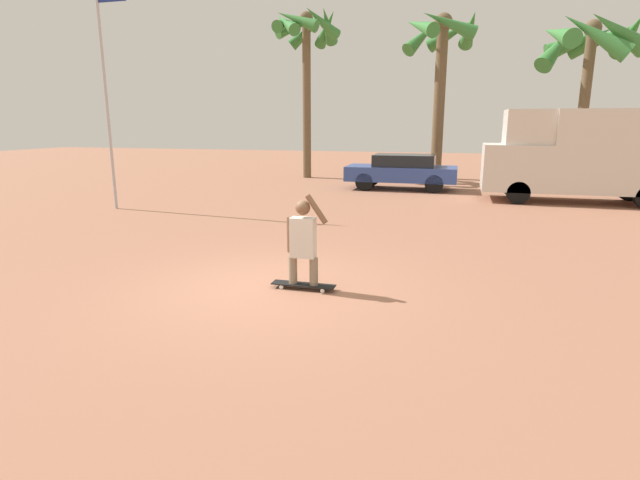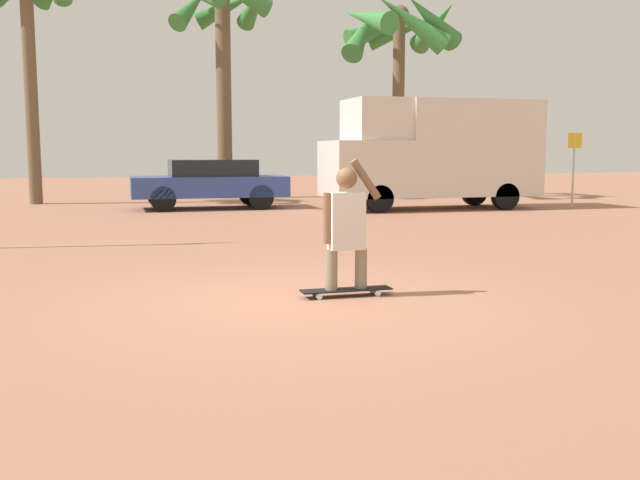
{
  "view_description": "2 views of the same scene",
  "coord_description": "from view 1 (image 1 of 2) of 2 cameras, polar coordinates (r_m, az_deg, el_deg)",
  "views": [
    {
      "loc": [
        3.0,
        -7.36,
        2.67
      ],
      "look_at": [
        0.69,
        1.0,
        0.63
      ],
      "focal_mm": 28.0,
      "sensor_mm": 36.0,
      "label": 1
    },
    {
      "loc": [
        -1.86,
        -7.56,
        1.66
      ],
      "look_at": [
        0.42,
        0.38,
        0.63
      ],
      "focal_mm": 40.0,
      "sensor_mm": 36.0,
      "label": 2
    }
  ],
  "objects": [
    {
      "name": "ground_plane",
      "position": [
        8.38,
        -6.4,
        -5.43
      ],
      "size": [
        80.0,
        80.0,
        0.0
      ],
      "primitive_type": "plane",
      "color": "#A36B51"
    },
    {
      "name": "person_skateboarder",
      "position": [
        8.03,
        -1.96,
        0.21
      ],
      "size": [
        0.69,
        0.24,
        1.5
      ],
      "color": "gray",
      "rests_on": "skateboard"
    },
    {
      "name": "skateboard",
      "position": [
        8.24,
        -1.91,
        -5.14
      ],
      "size": [
        1.06,
        0.23,
        0.09
      ],
      "color": "black",
      "rests_on": "ground_plane"
    },
    {
      "name": "palm_tree_near_van",
      "position": [
        24.43,
        28.53,
        19.12
      ],
      "size": [
        4.31,
        4.46,
        7.04
      ],
      "color": "brown",
      "rests_on": "ground_plane"
    },
    {
      "name": "parked_car_blue",
      "position": [
        20.83,
        9.37,
        7.85
      ],
      "size": [
        4.42,
        1.88,
        1.42
      ],
      "color": "black",
      "rests_on": "ground_plane"
    },
    {
      "name": "palm_tree_center_background",
      "position": [
        25.52,
        13.75,
        20.61
      ],
      "size": [
        3.73,
        3.81,
        7.74
      ],
      "color": "brown",
      "rests_on": "ground_plane"
    },
    {
      "name": "flagpole",
      "position": [
        17.04,
        -23.2,
        16.84
      ],
      "size": [
        1.04,
        0.12,
        6.99
      ],
      "color": "#B7B7BC",
      "rests_on": "ground_plane"
    },
    {
      "name": "palm_tree_far_left",
      "position": [
        25.39,
        -1.6,
        22.09
      ],
      "size": [
        3.38,
        3.37,
        7.91
      ],
      "color": "brown",
      "rests_on": "ground_plane"
    },
    {
      "name": "camper_van",
      "position": [
        19.23,
        27.92,
        8.77
      ],
      "size": [
        6.19,
        2.11,
        3.11
      ],
      "color": "black",
      "rests_on": "ground_plane"
    }
  ]
}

